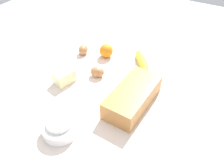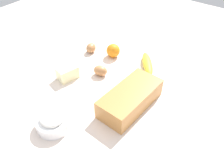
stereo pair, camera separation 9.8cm
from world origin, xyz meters
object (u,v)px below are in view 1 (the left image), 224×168
at_px(loaf_pan, 133,96).
at_px(egg_near_butter, 97,72).
at_px(egg_beside_bowl, 83,50).
at_px(orange_fruit, 106,51).
at_px(banana, 142,61).
at_px(flour_bowl, 59,127).
at_px(butter_block, 64,77).

distance_m(loaf_pan, egg_near_butter, 0.24).
height_order(egg_near_butter, egg_beside_bowl, same).
bearing_deg(egg_near_butter, loaf_pan, 69.72).
bearing_deg(orange_fruit, banana, 97.55).
xyz_separation_m(loaf_pan, banana, (-0.27, -0.08, -0.02)).
relative_size(flour_bowl, butter_block, 1.43).
height_order(banana, egg_beside_bowl, egg_beside_bowl).
xyz_separation_m(flour_bowl, orange_fruit, (-0.50, -0.11, 0.00)).
distance_m(loaf_pan, banana, 0.28).
relative_size(loaf_pan, butter_block, 3.18).
bearing_deg(flour_bowl, loaf_pan, 147.84).
distance_m(loaf_pan, orange_fruit, 0.36).
relative_size(flour_bowl, orange_fruit, 1.83).
xyz_separation_m(loaf_pan, egg_near_butter, (-0.08, -0.22, -0.02)).
relative_size(butter_block, egg_beside_bowl, 1.43).
distance_m(orange_fruit, butter_block, 0.28).
distance_m(flour_bowl, orange_fruit, 0.51).
height_order(orange_fruit, egg_near_butter, orange_fruit).
bearing_deg(butter_block, flour_bowl, 35.20).
height_order(banana, butter_block, butter_block).
bearing_deg(banana, butter_block, -40.32).
height_order(flour_bowl, butter_block, flour_bowl).
bearing_deg(orange_fruit, flour_bowl, 11.78).
height_order(banana, egg_near_butter, egg_near_butter).
distance_m(flour_bowl, egg_beside_bowl, 0.52).
distance_m(banana, egg_beside_bowl, 0.32).
bearing_deg(flour_bowl, egg_near_butter, -170.32).
bearing_deg(orange_fruit, egg_beside_bowl, -72.84).
distance_m(loaf_pan, flour_bowl, 0.31).
bearing_deg(egg_near_butter, butter_block, -44.28).
relative_size(egg_near_butter, egg_beside_bowl, 1.05).
bearing_deg(egg_near_butter, banana, 142.24).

